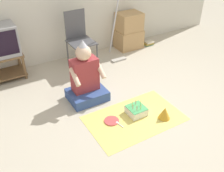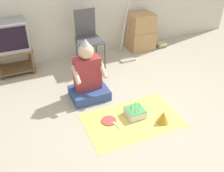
% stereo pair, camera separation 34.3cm
% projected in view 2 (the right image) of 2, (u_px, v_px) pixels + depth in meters
% --- Properties ---
extents(ground_plane, '(16.00, 16.00, 0.00)m').
position_uv_depth(ground_plane, '(146.00, 118.00, 3.43)').
color(ground_plane, '#BCB29E').
extents(tv_stand, '(0.60, 0.41, 0.41)m').
position_uv_depth(tv_stand, '(14.00, 59.00, 4.31)').
color(tv_stand, brown).
rests_on(tv_stand, ground_plane).
extents(tv, '(0.56, 0.39, 0.47)m').
position_uv_depth(tv, '(9.00, 36.00, 4.09)').
color(tv, '#99999E').
rests_on(tv, tv_stand).
extents(folding_chair, '(0.41, 0.43, 0.96)m').
position_uv_depth(folding_chair, '(88.00, 35.00, 4.37)').
color(folding_chair, '#4C4C51').
rests_on(folding_chair, ground_plane).
extents(cardboard_box_stack, '(0.49, 0.38, 0.70)m').
position_uv_depth(cardboard_box_stack, '(141.00, 32.00, 5.04)').
color(cardboard_box_stack, tan).
rests_on(cardboard_box_stack, ground_plane).
extents(dust_mop, '(0.28, 0.39, 1.25)m').
position_uv_depth(dust_mop, '(126.00, 40.00, 4.64)').
color(dust_mop, '#B2ADA3').
rests_on(dust_mop, ground_plane).
extents(book_pile, '(0.20, 0.12, 0.08)m').
position_uv_depth(book_pile, '(162.00, 45.00, 5.25)').
color(book_pile, '#60936B').
rests_on(book_pile, ground_plane).
extents(person_seated, '(0.53, 0.43, 0.89)m').
position_uv_depth(person_seated, '(88.00, 78.00, 3.68)').
color(person_seated, '#334C8C').
rests_on(person_seated, ground_plane).
extents(party_cloth, '(1.24, 0.78, 0.01)m').
position_uv_depth(party_cloth, '(132.00, 120.00, 3.40)').
color(party_cloth, '#EAD666').
rests_on(party_cloth, ground_plane).
extents(birthday_cake, '(0.23, 0.23, 0.18)m').
position_uv_depth(birthday_cake, '(135.00, 112.00, 3.44)').
color(birthday_cake, white).
rests_on(birthday_cake, party_cloth).
extents(party_hat_blue, '(0.16, 0.16, 0.16)m').
position_uv_depth(party_hat_blue, '(163.00, 117.00, 3.31)').
color(party_hat_blue, gold).
rests_on(party_hat_blue, party_cloth).
extents(paper_plate, '(0.19, 0.19, 0.01)m').
position_uv_depth(paper_plate, '(109.00, 121.00, 3.37)').
color(paper_plate, '#D84C4C').
rests_on(paper_plate, party_cloth).
extents(plastic_spoon_near, '(0.04, 0.14, 0.01)m').
position_uv_depth(plastic_spoon_near, '(115.00, 123.00, 3.32)').
color(plastic_spoon_near, white).
rests_on(plastic_spoon_near, party_cloth).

